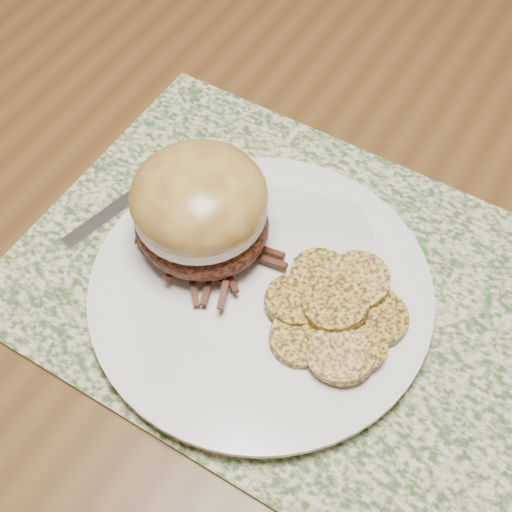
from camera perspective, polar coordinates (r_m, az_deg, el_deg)
The scene contains 5 objects.
placemat at distance 0.59m, azimuth 3.02°, elevation -2.36°, with size 0.45×0.33×0.00m, color #364F29.
dinner_plate at distance 0.58m, azimuth 0.38°, elevation -2.86°, with size 0.26×0.26×0.02m, color silver.
pork_sandwich at distance 0.56m, azimuth -4.50°, elevation 3.84°, with size 0.13×0.13×0.09m.
roasted_potatoes at distance 0.55m, azimuth 6.45°, elevation -4.90°, with size 0.12×0.13×0.03m.
fork at distance 0.65m, azimuth -9.10°, elevation 5.20°, with size 0.05×0.17×0.00m.
Camera 1 is at (-0.14, -0.31, 1.25)m, focal length 50.00 mm.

